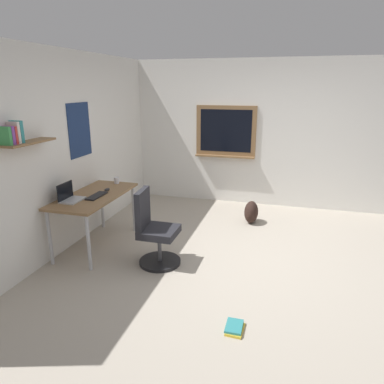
% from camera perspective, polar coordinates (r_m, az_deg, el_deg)
% --- Properties ---
extents(ground_plane, '(5.20, 5.20, 0.00)m').
position_cam_1_polar(ground_plane, '(4.61, 8.48, -11.16)').
color(ground_plane, '#ADA393').
rests_on(ground_plane, ground).
extents(wall_back, '(5.00, 0.30, 2.60)m').
position_cam_1_polar(wall_back, '(5.05, -19.71, 6.20)').
color(wall_back, silver).
rests_on(wall_back, ground).
extents(wall_right, '(0.22, 5.00, 2.60)m').
position_cam_1_polar(wall_right, '(6.57, 11.58, 9.06)').
color(wall_right, silver).
rests_on(wall_right, ground).
extents(desk, '(1.39, 0.66, 0.74)m').
position_cam_1_polar(desk, '(4.94, -15.42, -1.23)').
color(desk, olive).
rests_on(desk, ground).
extents(office_chair, '(0.52, 0.52, 0.95)m').
position_cam_1_polar(office_chair, '(4.41, -6.09, -6.52)').
color(office_chair, black).
rests_on(office_chair, ground).
extents(laptop, '(0.31, 0.21, 0.23)m').
position_cam_1_polar(laptop, '(4.74, -19.06, -0.68)').
color(laptop, '#ADAFB5').
rests_on(laptop, desk).
extents(keyboard, '(0.37, 0.13, 0.02)m').
position_cam_1_polar(keyboard, '(4.82, -15.08, -0.59)').
color(keyboard, black).
rests_on(keyboard, desk).
extents(computer_mouse, '(0.10, 0.06, 0.03)m').
position_cam_1_polar(computer_mouse, '(5.05, -13.49, 0.39)').
color(computer_mouse, '#262628').
rests_on(computer_mouse, desk).
extents(coffee_mug, '(0.08, 0.08, 0.09)m').
position_cam_1_polar(coffee_mug, '(5.39, -12.03, 1.84)').
color(coffee_mug, silver).
rests_on(coffee_mug, desk).
extents(backpack, '(0.32, 0.22, 0.36)m').
position_cam_1_polar(backpack, '(5.81, 9.50, -3.20)').
color(backpack, black).
rests_on(backpack, ground).
extents(book_stack_on_floor, '(0.23, 0.17, 0.05)m').
position_cam_1_polar(book_stack_on_floor, '(3.48, 6.86, -20.86)').
color(book_stack_on_floor, gold).
rests_on(book_stack_on_floor, ground).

